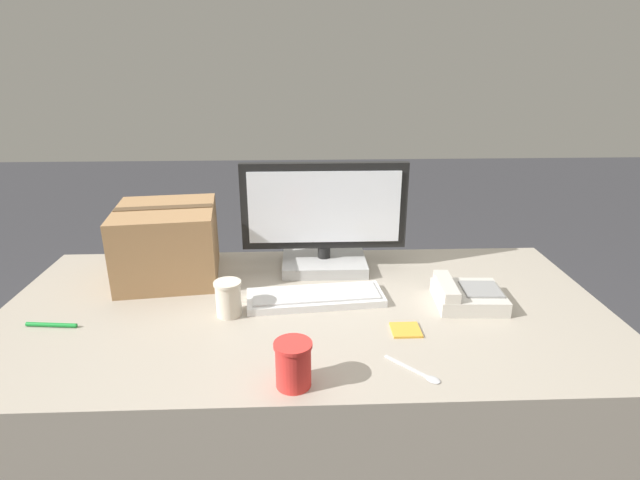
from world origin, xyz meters
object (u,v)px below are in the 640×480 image
object	(u,v)px
sticky_note_pad	(406,330)
paper_cup_left	(228,298)
monitor	(324,225)
spoon	(421,374)
pen_marker	(51,325)
cardboard_box	(168,243)
paper_cup_right	(293,364)
keyboard	(315,297)
desk_phone	(466,296)

from	to	relation	value
sticky_note_pad	paper_cup_left	bearing A→B (deg)	167.35
monitor	spoon	size ratio (longest dim) A/B	4.46
paper_cup_left	pen_marker	size ratio (longest dim) A/B	0.73
paper_cup_left	spoon	xyz separation A→B (m)	(0.49, -0.31, -0.05)
cardboard_box	pen_marker	world-z (taller)	cardboard_box
paper_cup_right	cardboard_box	xyz separation A→B (m)	(-0.42, 0.61, 0.06)
monitor	keyboard	distance (m)	0.30
monitor	keyboard	size ratio (longest dim) A/B	1.32
keyboard	paper_cup_left	size ratio (longest dim) A/B	4.08
spoon	cardboard_box	bearing A→B (deg)	-172.16
keyboard	paper_cup_right	size ratio (longest dim) A/B	3.88
desk_phone	spoon	size ratio (longest dim) A/B	1.63
cardboard_box	sticky_note_pad	xyz separation A→B (m)	(0.72, -0.39, -0.12)
desk_phone	pen_marker	size ratio (longest dim) A/B	1.43
paper_cup_left	cardboard_box	bearing A→B (deg)	129.82
desk_phone	cardboard_box	bearing A→B (deg)	168.67
pen_marker	paper_cup_right	bearing A→B (deg)	-17.22
sticky_note_pad	paper_cup_right	bearing A→B (deg)	-143.35
paper_cup_left	paper_cup_right	bearing A→B (deg)	-60.61
monitor	sticky_note_pad	bearing A→B (deg)	-65.60
pen_marker	monitor	bearing A→B (deg)	32.33
desk_phone	cardboard_box	world-z (taller)	cardboard_box
keyboard	paper_cup_right	world-z (taller)	paper_cup_right
keyboard	paper_cup_left	world-z (taller)	paper_cup_left
spoon	keyboard	bearing A→B (deg)	168.62
monitor	desk_phone	xyz separation A→B (m)	(0.41, -0.30, -0.13)
monitor	sticky_note_pad	world-z (taller)	monitor
desk_phone	pen_marker	bearing A→B (deg)	-172.67
keyboard	paper_cup_right	xyz separation A→B (m)	(-0.06, -0.41, 0.04)
cardboard_box	spoon	bearing A→B (deg)	-39.17
monitor	paper_cup_right	xyz separation A→B (m)	(-0.10, -0.67, -0.10)
paper_cup_right	cardboard_box	distance (m)	0.75
desk_phone	paper_cup_right	size ratio (longest dim) A/B	1.87
paper_cup_right	sticky_note_pad	world-z (taller)	paper_cup_right
paper_cup_right	spoon	distance (m)	0.30
keyboard	desk_phone	bearing A→B (deg)	-10.27
spoon	pen_marker	xyz separation A→B (m)	(-0.97, 0.26, 0.00)
paper_cup_left	spoon	bearing A→B (deg)	-32.24
desk_phone	paper_cup_right	world-z (taller)	paper_cup_right
paper_cup_left	cardboard_box	distance (m)	0.37
monitor	pen_marker	distance (m)	0.88
keyboard	paper_cup_left	xyz separation A→B (m)	(-0.25, -0.08, 0.04)
paper_cup_left	cardboard_box	size ratio (longest dim) A/B	0.29
desk_phone	sticky_note_pad	bearing A→B (deg)	-141.77
keyboard	cardboard_box	world-z (taller)	cardboard_box
paper_cup_right	desk_phone	bearing A→B (deg)	36.04
paper_cup_left	desk_phone	bearing A→B (deg)	3.18
paper_cup_right	sticky_note_pad	size ratio (longest dim) A/B	1.40
keyboard	paper_cup_right	distance (m)	0.42
keyboard	paper_cup_left	distance (m)	0.27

